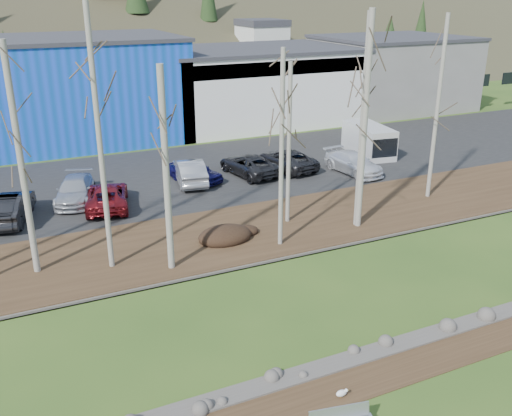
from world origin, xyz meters
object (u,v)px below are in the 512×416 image
seagull (342,393)px  van_white (370,141)px  car_1 (10,207)px  car_2 (107,196)px  car_8 (5,208)px  car_9 (249,165)px  car_5 (190,171)px  car_7 (353,163)px  car_3 (75,190)px  car_4 (195,171)px  car_6 (287,160)px

seagull → van_white: (16.88, 22.09, 1.07)m
car_1 → car_2: bearing=-166.2°
car_8 → car_9: (15.17, 2.04, -0.10)m
car_5 → car_7: (10.73, -2.65, -0.09)m
car_3 → van_white: size_ratio=0.90×
car_3 → van_white: van_white is taller
car_1 → car_4: 11.42m
car_2 → van_white: van_white is taller
car_4 → car_9: 3.73m
seagull → car_8: (-8.51, 19.44, 0.76)m
seagull → car_9: 22.50m
car_3 → car_1: bearing=-138.5°
car_4 → car_7: size_ratio=0.83×
car_5 → car_7: size_ratio=1.00×
car_7 → car_9: size_ratio=0.96×
seagull → car_6: size_ratio=0.09×
car_2 → car_3: (-1.49, 1.82, 0.01)m
seagull → car_1: (-8.27, 19.44, 0.76)m
van_white → car_9: bearing=-168.1°
car_9 → van_white: size_ratio=0.94×
car_7 → van_white: van_white is taller
car_6 → car_2: bearing=1.4°
car_4 → car_9: car_9 is taller
car_4 → van_white: bearing=-24.4°
car_2 → car_6: bearing=-157.7°
car_3 → car_8: car_8 is taller
car_7 → seagull: bearing=-131.0°
car_2 → car_4: size_ratio=1.24×
car_6 → car_4: bearing=-9.9°
car_6 → car_9: bearing=-8.3°
car_8 → car_2: bearing=-166.1°
car_2 → car_8: (-5.33, 0.15, 0.11)m
car_6 → car_7: (3.69, -2.62, 0.00)m
car_2 → van_white: size_ratio=0.93×
car_8 → car_9: 15.31m
car_1 → car_2: (5.08, -0.15, -0.11)m
car_5 → seagull: bearing=93.3°
seagull → car_8: car_8 is taller
car_8 → seagull: bearing=129.2°
car_2 → car_7: (16.43, -0.43, 0.01)m
car_1 → car_6: 17.94m
seagull → car_1: 21.14m
car_9 → car_6: bearing=171.7°
car_1 → car_7: 21.51m
car_4 → car_7: 10.68m
car_8 → van_white: 25.54m
car_4 → car_7: bearing=-41.4°
car_1 → car_7: bearing=-166.0°
car_1 → car_2: car_1 is taller
car_3 → car_8: 4.18m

